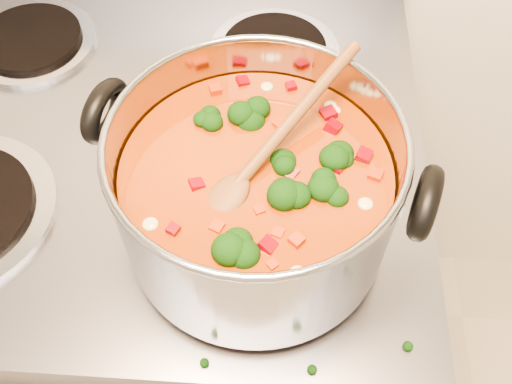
% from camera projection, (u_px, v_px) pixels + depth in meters
% --- Properties ---
extents(electric_range, '(0.79, 0.71, 1.08)m').
position_uv_depth(electric_range, '(173.00, 275.00, 1.15)').
color(electric_range, gray).
rests_on(electric_range, ground).
extents(stockpot, '(0.36, 0.30, 0.18)m').
position_uv_depth(stockpot, '(256.00, 191.00, 0.60)').
color(stockpot, '#9A9BA2').
rests_on(stockpot, electric_range).
extents(wooden_spoon, '(0.16, 0.20, 0.08)m').
position_uv_depth(wooden_spoon, '(261.00, 157.00, 0.56)').
color(wooden_spoon, brown).
rests_on(wooden_spoon, stockpot).
extents(cooktop_crumbs, '(0.35, 0.32, 0.01)m').
position_uv_depth(cooktop_crumbs, '(293.00, 189.00, 0.71)').
color(cooktop_crumbs, black).
rests_on(cooktop_crumbs, electric_range).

